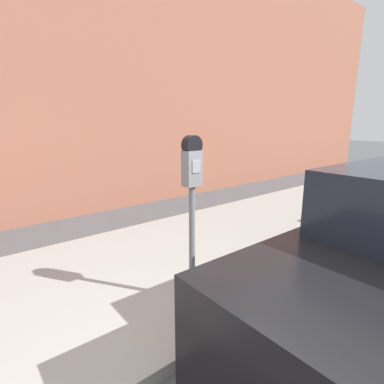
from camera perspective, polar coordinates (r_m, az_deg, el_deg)
sidewalk at (r=3.64m, az=-13.55°, el=-15.98°), size 24.00×2.80×0.11m
building_facade at (r=6.19m, az=-28.54°, el=23.26°), size 24.00×0.30×6.09m
parking_meter at (r=2.70m, az=0.01°, el=0.73°), size 0.17×0.12×1.59m
fire_hydrant at (r=5.66m, az=30.47°, el=-1.69°), size 0.27×0.27×0.84m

